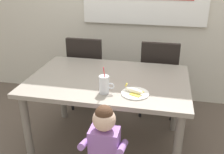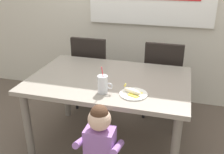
{
  "view_description": "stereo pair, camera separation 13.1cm",
  "coord_description": "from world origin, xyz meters",
  "px_view_note": "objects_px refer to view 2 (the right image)",
  "views": [
    {
      "loc": [
        0.5,
        -2.16,
        1.74
      ],
      "look_at": [
        0.06,
        -0.1,
        0.82
      ],
      "focal_mm": 41.43,
      "sensor_mm": 36.0,
      "label": 1
    },
    {
      "loc": [
        0.63,
        -2.13,
        1.74
      ],
      "look_at": [
        0.06,
        -0.1,
        0.82
      ],
      "focal_mm": 41.43,
      "sensor_mm": 36.0,
      "label": 2
    }
  ],
  "objects_px": {
    "toddler_standing": "(100,142)",
    "dining_chair_right": "(163,76)",
    "dining_chair_left": "(92,69)",
    "snack_plate": "(134,94)",
    "dining_table": "(109,87)",
    "milk_cup": "(103,85)",
    "peeled_banana": "(133,91)"
  },
  "relations": [
    {
      "from": "dining_chair_left",
      "to": "milk_cup",
      "type": "relative_size",
      "value": 3.89
    },
    {
      "from": "dining_table",
      "to": "toddler_standing",
      "type": "distance_m",
      "value": 0.67
    },
    {
      "from": "dining_table",
      "to": "snack_plate",
      "type": "bearing_deg",
      "value": -43.25
    },
    {
      "from": "dining_table",
      "to": "milk_cup",
      "type": "xyz_separation_m",
      "value": [
        0.03,
        -0.3,
        0.16
      ]
    },
    {
      "from": "dining_table",
      "to": "dining_chair_right",
      "type": "bearing_deg",
      "value": 57.86
    },
    {
      "from": "dining_chair_left",
      "to": "dining_chair_right",
      "type": "distance_m",
      "value": 0.88
    },
    {
      "from": "dining_chair_right",
      "to": "peeled_banana",
      "type": "xyz_separation_m",
      "value": [
        -0.17,
        -0.99,
        0.25
      ]
    },
    {
      "from": "dining_table",
      "to": "dining_chair_left",
      "type": "relative_size",
      "value": 1.55
    },
    {
      "from": "dining_chair_left",
      "to": "snack_plate",
      "type": "relative_size",
      "value": 4.17
    },
    {
      "from": "dining_chair_right",
      "to": "peeled_banana",
      "type": "distance_m",
      "value": 1.04
    },
    {
      "from": "dining_table",
      "to": "snack_plate",
      "type": "xyz_separation_m",
      "value": [
        0.29,
        -0.27,
        0.1
      ]
    },
    {
      "from": "dining_chair_left",
      "to": "snack_plate",
      "type": "distance_m",
      "value": 1.22
    },
    {
      "from": "milk_cup",
      "to": "dining_chair_right",
      "type": "bearing_deg",
      "value": 67.7
    },
    {
      "from": "dining_chair_left",
      "to": "milk_cup",
      "type": "bearing_deg",
      "value": 114.69
    },
    {
      "from": "peeled_banana",
      "to": "snack_plate",
      "type": "bearing_deg",
      "value": 35.88
    },
    {
      "from": "milk_cup",
      "to": "peeled_banana",
      "type": "bearing_deg",
      "value": 5.72
    },
    {
      "from": "dining_chair_left",
      "to": "snack_plate",
      "type": "bearing_deg",
      "value": 126.32
    },
    {
      "from": "toddler_standing",
      "to": "dining_table",
      "type": "bearing_deg",
      "value": 100.11
    },
    {
      "from": "dining_chair_left",
      "to": "peeled_banana",
      "type": "distance_m",
      "value": 1.23
    },
    {
      "from": "milk_cup",
      "to": "snack_plate",
      "type": "bearing_deg",
      "value": 6.71
    },
    {
      "from": "milk_cup",
      "to": "snack_plate",
      "type": "relative_size",
      "value": 1.07
    },
    {
      "from": "dining_chair_left",
      "to": "dining_chair_right",
      "type": "xyz_separation_m",
      "value": [
        0.88,
        0.02,
        0.0
      ]
    },
    {
      "from": "peeled_banana",
      "to": "dining_table",
      "type": "bearing_deg",
      "value": 135.5
    },
    {
      "from": "snack_plate",
      "to": "toddler_standing",
      "type": "bearing_deg",
      "value": -114.64
    },
    {
      "from": "toddler_standing",
      "to": "snack_plate",
      "type": "relative_size",
      "value": 3.64
    },
    {
      "from": "dining_chair_right",
      "to": "peeled_banana",
      "type": "height_order",
      "value": "dining_chair_right"
    },
    {
      "from": "milk_cup",
      "to": "snack_plate",
      "type": "xyz_separation_m",
      "value": [
        0.25,
        0.03,
        -0.06
      ]
    },
    {
      "from": "dining_table",
      "to": "dining_chair_left",
      "type": "distance_m",
      "value": 0.83
    },
    {
      "from": "snack_plate",
      "to": "dining_table",
      "type": "bearing_deg",
      "value": 136.75
    },
    {
      "from": "toddler_standing",
      "to": "dining_chair_right",
      "type": "bearing_deg",
      "value": 76.17
    },
    {
      "from": "toddler_standing",
      "to": "snack_plate",
      "type": "height_order",
      "value": "toddler_standing"
    },
    {
      "from": "toddler_standing",
      "to": "peeled_banana",
      "type": "bearing_deg",
      "value": 65.97
    }
  ]
}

